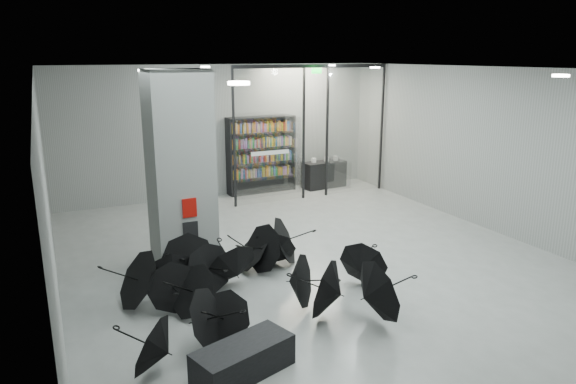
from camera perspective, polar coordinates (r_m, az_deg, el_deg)
name	(u,v)px	position (r m, az deg, el deg)	size (l,w,h in m)	color
room	(337,134)	(9.88, 5.32, 6.31)	(14.00, 14.02, 4.01)	gray
column	(180,170)	(10.94, -11.63, 2.40)	(1.20, 1.20, 4.00)	slate
fire_cabinet	(189,208)	(10.51, -10.64, -1.70)	(0.28, 0.04, 0.38)	#A50A07
info_panel	(191,232)	(10.66, -10.51, -4.28)	(0.30, 0.03, 0.42)	black
exit_sign	(317,71)	(15.58, 3.12, 12.99)	(0.30, 0.06, 0.15)	#0CE533
glass_partition	(312,127)	(15.88, 2.67, 7.09)	(5.06, 0.08, 4.00)	silver
bench	(243,359)	(7.58, -4.88, -17.60)	(1.41, 0.60, 0.45)	black
bookshelf	(261,155)	(16.67, -2.93, 4.06)	(2.20, 0.44, 2.42)	black
shop_counter	(324,174)	(17.44, 3.91, 1.92)	(1.44, 0.58, 0.87)	black
umbrella_cluster	(245,285)	(9.49, -4.66, -9.98)	(5.22, 4.42, 1.34)	black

